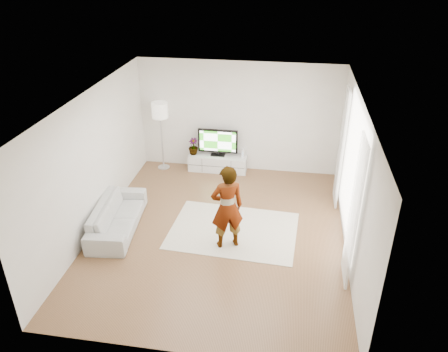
% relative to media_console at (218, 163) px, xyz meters
% --- Properties ---
extents(floor, '(6.00, 6.00, 0.00)m').
position_rel_media_console_xyz_m(floor, '(0.49, -2.76, -0.21)').
color(floor, '#8B603E').
rests_on(floor, ground).
extents(ceiling, '(6.00, 6.00, 0.00)m').
position_rel_media_console_xyz_m(ceiling, '(0.49, -2.76, 2.59)').
color(ceiling, white).
rests_on(ceiling, wall_back).
extents(wall_left, '(0.02, 6.00, 2.80)m').
position_rel_media_console_xyz_m(wall_left, '(-2.01, -2.76, 1.19)').
color(wall_left, white).
rests_on(wall_left, floor).
extents(wall_right, '(0.02, 6.00, 2.80)m').
position_rel_media_console_xyz_m(wall_right, '(2.99, -2.76, 1.19)').
color(wall_right, white).
rests_on(wall_right, floor).
extents(wall_back, '(5.00, 0.02, 2.80)m').
position_rel_media_console_xyz_m(wall_back, '(0.49, 0.24, 1.19)').
color(wall_back, white).
rests_on(wall_back, floor).
extents(wall_front, '(5.00, 0.02, 2.80)m').
position_rel_media_console_xyz_m(wall_front, '(0.49, -5.76, 1.19)').
color(wall_front, white).
rests_on(wall_front, floor).
extents(window, '(0.01, 2.60, 2.50)m').
position_rel_media_console_xyz_m(window, '(2.97, -2.46, 1.24)').
color(window, white).
rests_on(window, wall_right).
extents(curtain_near, '(0.04, 0.70, 2.60)m').
position_rel_media_console_xyz_m(curtain_near, '(2.89, -3.76, 1.14)').
color(curtain_near, white).
rests_on(curtain_near, floor).
extents(curtain_far, '(0.04, 0.70, 2.60)m').
position_rel_media_console_xyz_m(curtain_far, '(2.89, -1.16, 1.14)').
color(curtain_far, white).
rests_on(curtain_far, floor).
extents(media_console, '(1.49, 0.42, 0.42)m').
position_rel_media_console_xyz_m(media_console, '(0.00, 0.00, 0.00)').
color(media_console, silver).
rests_on(media_console, floor).
extents(television, '(1.01, 0.20, 0.70)m').
position_rel_media_console_xyz_m(television, '(0.00, 0.03, 0.59)').
color(television, black).
rests_on(television, media_console).
extents(game_console, '(0.07, 0.17, 0.22)m').
position_rel_media_console_xyz_m(game_console, '(0.65, -0.00, 0.32)').
color(game_console, white).
rests_on(game_console, media_console).
extents(potted_plant, '(0.31, 0.31, 0.43)m').
position_rel_media_console_xyz_m(potted_plant, '(-0.63, 0.00, 0.43)').
color(potted_plant, '#3F7238').
rests_on(potted_plant, media_console).
extents(rug, '(2.64, 1.97, 0.01)m').
position_rel_media_console_xyz_m(rug, '(0.78, -2.63, -0.20)').
color(rug, beige).
rests_on(rug, floor).
extents(player, '(0.73, 0.62, 1.70)m').
position_rel_media_console_xyz_m(player, '(0.73, -3.14, 0.65)').
color(player, '#334772').
rests_on(player, rug).
extents(sofa, '(0.98, 2.07, 0.58)m').
position_rel_media_console_xyz_m(sofa, '(-1.58, -2.92, 0.08)').
color(sofa, beige).
rests_on(sofa, floor).
extents(floor_lamp, '(0.39, 0.39, 1.77)m').
position_rel_media_console_xyz_m(floor_lamp, '(-1.44, -0.06, 1.29)').
color(floor_lamp, silver).
rests_on(floor_lamp, floor).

